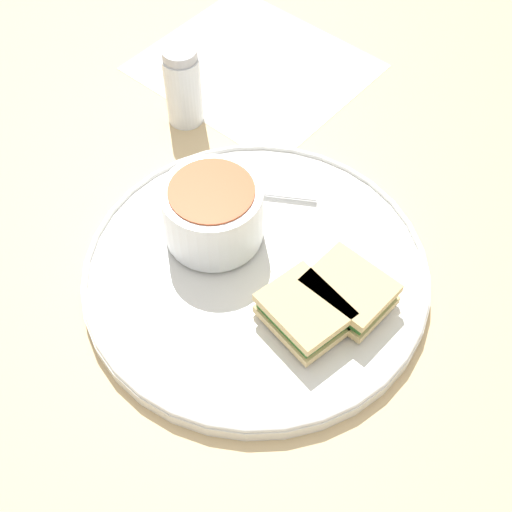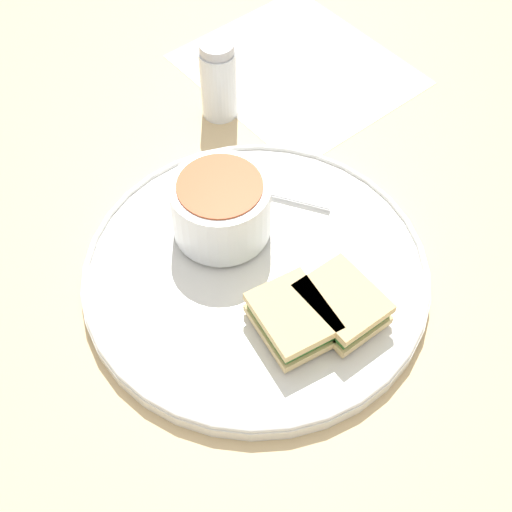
# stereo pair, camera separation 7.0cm
# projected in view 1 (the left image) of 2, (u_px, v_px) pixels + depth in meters

# --- Properties ---
(ground_plane) EXTENTS (2.40, 2.40, 0.00)m
(ground_plane) POSITION_uv_depth(u_px,v_px,m) (256.00, 278.00, 0.73)
(ground_plane) COLOR #D1B27F
(plate) EXTENTS (0.35, 0.35, 0.02)m
(plate) POSITION_uv_depth(u_px,v_px,m) (256.00, 272.00, 0.72)
(plate) COLOR white
(plate) RESTS_ON ground_plane
(soup_bowl) EXTENTS (0.10, 0.10, 0.07)m
(soup_bowl) POSITION_uv_depth(u_px,v_px,m) (213.00, 212.00, 0.71)
(soup_bowl) COLOR white
(soup_bowl) RESTS_ON plate
(spoon) EXTENTS (0.09, 0.08, 0.01)m
(spoon) POSITION_uv_depth(u_px,v_px,m) (241.00, 189.00, 0.77)
(spoon) COLOR silver
(spoon) RESTS_ON plate
(sandwich_half_near) EXTENTS (0.07, 0.09, 0.03)m
(sandwich_half_near) POSITION_uv_depth(u_px,v_px,m) (304.00, 312.00, 0.66)
(sandwich_half_near) COLOR #DBBC7F
(sandwich_half_near) RESTS_ON plate
(sandwich_half_far) EXTENTS (0.08, 0.09, 0.03)m
(sandwich_half_far) POSITION_uv_depth(u_px,v_px,m) (349.00, 291.00, 0.68)
(sandwich_half_far) COLOR #DBBC7F
(sandwich_half_far) RESTS_ON plate
(salt_shaker) EXTENTS (0.04, 0.04, 0.10)m
(salt_shaker) POSITION_uv_depth(u_px,v_px,m) (183.00, 86.00, 0.83)
(salt_shaker) COLOR silver
(salt_shaker) RESTS_ON ground_plane
(menu_sheet) EXTENTS (0.31, 0.33, 0.00)m
(menu_sheet) POSITION_uv_depth(u_px,v_px,m) (254.00, 67.00, 0.92)
(menu_sheet) COLOR white
(menu_sheet) RESTS_ON ground_plane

